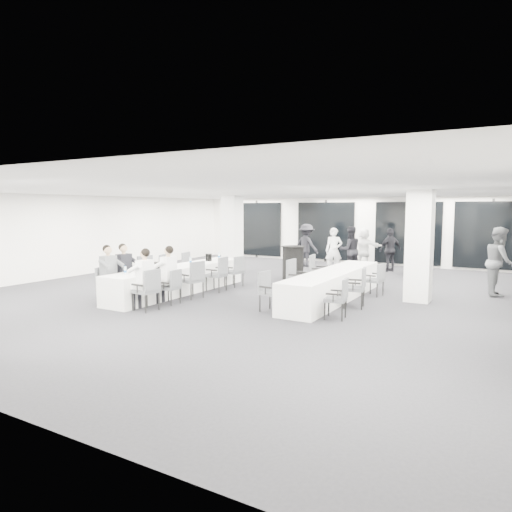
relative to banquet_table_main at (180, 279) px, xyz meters
The scene contains 43 objects.
room 3.60m from the banquet_table_main, 40.04° to the left, with size 14.04×16.04×2.84m.
column_left 4.55m from the banquet_table_main, 103.51° to the left, with size 0.60×0.60×2.80m, color white.
column_right 6.41m from the banquet_table_main, 19.52° to the left, with size 0.60×0.60×2.80m, color white.
banquet_table_main is the anchor object (origin of this frame).
banquet_table_side 4.22m from the banquet_table_main, 16.61° to the left, with size 0.90×5.00×0.75m, color white.
cocktail_table 4.17m from the banquet_table_main, 66.35° to the left, with size 0.79×0.79×1.10m.
chair_main_left_near 2.05m from the banquet_table_main, 113.75° to the right, with size 0.52×0.55×0.88m.
chair_main_left_second 1.58m from the banquet_table_main, 122.04° to the right, with size 0.52×0.58×0.97m.
chair_main_left_mid 0.92m from the banquet_table_main, 158.24° to the right, with size 0.60×0.64×1.02m.
chair_main_left_fourth 0.99m from the banquet_table_main, 149.12° to the left, with size 0.59×0.62×0.99m.
chair_main_left_far 1.75m from the banquet_table_main, 118.60° to the left, with size 0.56×0.60×0.96m.
chair_main_right_near 2.29m from the banquet_table_main, 68.53° to the right, with size 0.53×0.58×0.97m.
chair_main_right_second 1.54m from the banquet_table_main, 57.44° to the right, with size 0.46×0.50×0.86m.
chair_main_right_mid 0.96m from the banquet_table_main, 27.31° to the right, with size 0.58×0.61×0.98m.
chair_main_right_fourth 1.11m from the banquet_table_main, 40.41° to the left, with size 0.52×0.58×0.98m.
chair_main_right_far 1.82m from the banquet_table_main, 62.78° to the left, with size 0.53×0.57×0.92m.
chair_side_left_near 3.31m from the banquet_table_main, 13.08° to the right, with size 0.52×0.56×0.91m.
chair_side_left_mid 3.31m from the banquet_table_main, 13.60° to the left, with size 0.53×0.60×1.03m.
chair_side_left_far 3.88m from the banquet_table_main, 34.07° to the left, with size 0.59×0.63×1.03m.
chair_side_right_near 4.92m from the banquet_table_main, ahead, with size 0.50×0.53×0.87m.
chair_side_right_mid 4.92m from the banquet_table_main, ahead, with size 0.57×0.60×0.96m.
chair_side_right_far 5.37m from the banquet_table_main, 24.89° to the left, with size 0.51×0.54×0.87m.
seated_guest_a 2.03m from the banquet_table_main, 109.73° to the right, with size 0.50×0.38×1.44m.
seated_guest_b 1.56m from the banquet_table_main, 116.48° to the right, with size 0.50×0.38×1.44m.
seated_guest_c 2.26m from the banquet_table_main, 72.48° to the right, with size 0.50×0.38×1.44m.
seated_guest_d 1.52m from the banquet_table_main, 62.75° to the right, with size 0.50×0.38×1.44m.
standing_guest_a 6.31m from the banquet_table_main, 68.06° to the left, with size 0.68×0.55×1.86m, color white.
standing_guest_b 6.71m from the banquet_table_main, 64.44° to the left, with size 0.93×0.57×1.93m, color black.
standing_guest_c 7.10m from the banquet_table_main, 83.92° to the left, with size 1.26×0.64×1.95m, color black.
standing_guest_d 8.32m from the banquet_table_main, 61.06° to the left, with size 1.08×0.60×1.84m, color black.
standing_guest_e 8.43m from the banquet_table_main, 53.28° to the left, with size 0.93×0.57×1.93m, color black.
standing_guest_f 8.60m from the banquet_table_main, 71.20° to the left, with size 1.64×0.63×1.79m, color white.
standing_guest_g 6.27m from the banquet_table_main, 111.00° to the left, with size 0.75×0.61×2.06m, color #585B5F.
standing_guest_h 8.69m from the banquet_table_main, 27.31° to the left, with size 1.01×0.62×2.10m, color #585B5F.
ice_bucket_near 1.15m from the banquet_table_main, 85.18° to the right, with size 0.20×0.20×0.23m, color black.
ice_bucket_far 1.49m from the banquet_table_main, 90.53° to the left, with size 0.20×0.20×0.22m, color black.
water_bottle_a 2.00m from the banquet_table_main, 92.01° to the right, with size 0.06×0.06×0.20m, color silver.
water_bottle_b 0.64m from the banquet_table_main, 81.41° to the left, with size 0.07×0.07×0.21m, color silver.
water_bottle_c 2.02m from the banquet_table_main, 90.63° to the left, with size 0.06×0.06×0.19m, color silver.
plate_a 1.51m from the banquet_table_main, 95.97° to the right, with size 0.19×0.19×0.03m.
plate_b 1.62m from the banquet_table_main, 81.36° to the right, with size 0.21×0.21×0.03m.
plate_c 0.51m from the banquet_table_main, 77.18° to the right, with size 0.21×0.21×0.03m.
wine_glass 1.97m from the banquet_table_main, 83.53° to the right, with size 0.07×0.07×0.18m.
Camera 1 is at (6.31, -10.91, 2.35)m, focal length 32.00 mm.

